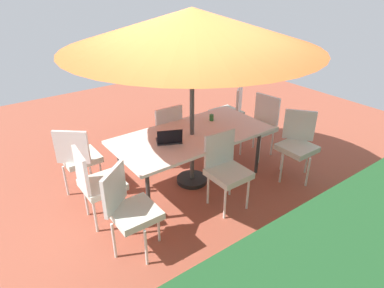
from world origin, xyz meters
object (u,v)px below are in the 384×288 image
(dining_table, at_px, (192,137))
(chair_northwest, at_px, (298,142))
(chair_southeast, at_px, (78,156))
(laptop, at_px, (169,139))
(chair_north, at_px, (226,167))
(chair_southwest, at_px, (230,110))
(patio_umbrella, at_px, (192,29))
(chair_south, at_px, (165,131))
(chair_northeast, at_px, (129,207))
(chair_east, at_px, (97,182))
(cup, at_px, (212,117))
(chair_west, at_px, (260,123))

(dining_table, bearing_deg, chair_northwest, 150.17)
(chair_southeast, distance_m, laptop, 1.24)
(dining_table, height_order, chair_north, chair_north)
(chair_southwest, relative_size, laptop, 2.49)
(chair_southwest, bearing_deg, chair_northwest, 50.09)
(dining_table, bearing_deg, patio_umbrella, 0.00)
(chair_south, height_order, chair_northwest, same)
(chair_southeast, height_order, laptop, chair_southeast)
(dining_table, relative_size, chair_south, 2.19)
(laptop, bearing_deg, chair_southwest, -131.48)
(chair_south, bearing_deg, dining_table, 93.69)
(dining_table, height_order, laptop, laptop)
(chair_south, bearing_deg, chair_northeast, 48.53)
(chair_north, bearing_deg, chair_east, 159.87)
(dining_table, distance_m, cup, 0.55)
(chair_southeast, height_order, chair_northeast, same)
(chair_south, relative_size, chair_northwest, 1.00)
(chair_northeast, bearing_deg, laptop, -3.04)
(laptop, bearing_deg, chair_southeast, -13.03)
(chair_south, distance_m, chair_southeast, 1.33)
(chair_south, height_order, chair_west, same)
(dining_table, xyz_separation_m, patio_umbrella, (0.00, 0.00, 1.41))
(chair_north, distance_m, chair_east, 1.56)
(chair_northeast, xyz_separation_m, cup, (-1.82, -0.88, 0.26))
(chair_southwest, bearing_deg, chair_west, 53.14)
(chair_north, height_order, chair_southeast, same)
(chair_north, bearing_deg, chair_south, 96.34)
(patio_umbrella, relative_size, chair_west, 3.20)
(chair_northeast, bearing_deg, chair_northwest, -39.62)
(chair_southeast, bearing_deg, chair_southwest, -139.00)
(chair_west, xyz_separation_m, laptop, (1.77, 0.06, 0.26))
(chair_southeast, xyz_separation_m, chair_east, (0.05, 0.73, 0.00))
(chair_northwest, distance_m, chair_east, 2.81)
(chair_north, relative_size, chair_southeast, 1.00)
(chair_south, distance_m, chair_northeast, 1.87)
(dining_table, xyz_separation_m, chair_northeast, (1.31, 0.68, -0.16))
(chair_north, bearing_deg, chair_southeast, 139.24)
(dining_table, relative_size, chair_east, 2.19)
(chair_southeast, bearing_deg, chair_east, 126.58)
(chair_southeast, xyz_separation_m, laptop, (-0.96, 0.74, 0.26))
(patio_umbrella, relative_size, laptop, 7.96)
(chair_north, relative_size, chair_east, 1.00)
(dining_table, bearing_deg, cup, -158.00)
(chair_northwest, height_order, laptop, chair_northwest)
(chair_northwest, relative_size, laptop, 2.49)
(chair_northwest, bearing_deg, chair_northeast, -130.66)
(chair_southeast, xyz_separation_m, chair_southwest, (-2.72, -0.03, 0.00))
(chair_southeast, relative_size, chair_east, 1.00)
(dining_table, height_order, cup, cup)
(patio_umbrella, xyz_separation_m, chair_northeast, (1.31, 0.68, -1.58))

